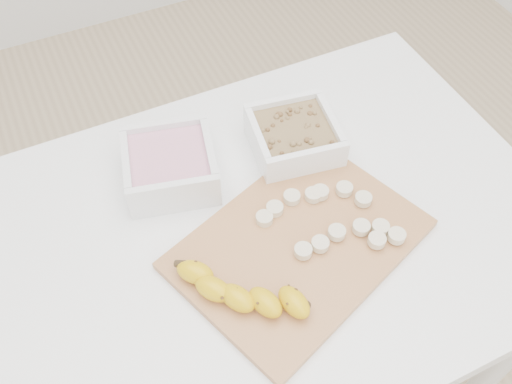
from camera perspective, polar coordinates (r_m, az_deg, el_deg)
name	(u,v)px	position (r m, az deg, el deg)	size (l,w,h in m)	color
ground	(261,381)	(1.64, 0.47, -18.40)	(3.50, 3.50, 0.00)	#C6AD89
table	(263,256)	(1.04, 0.71, -6.43)	(1.00, 0.70, 0.75)	white
bowl_yogurt	(170,165)	(1.01, -8.60, 2.68)	(0.19, 0.19, 0.07)	white
bowl_granola	(294,137)	(1.04, 3.82, 5.49)	(0.17, 0.17, 0.07)	white
cutting_board	(299,244)	(0.94, 4.29, -5.20)	(0.39, 0.28, 0.01)	tan
banana	(245,292)	(0.86, -1.08, -9.96)	(0.05, 0.21, 0.04)	gold
banana_slices	(332,218)	(0.95, 7.57, -2.58)	(0.20, 0.17, 0.02)	beige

